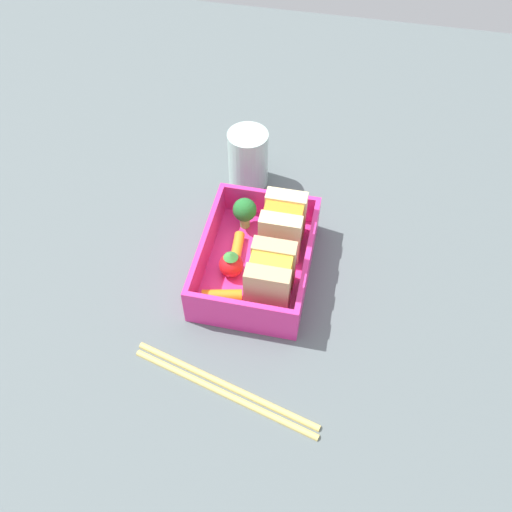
{
  "coord_description": "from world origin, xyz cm",
  "views": [
    {
      "loc": [
        39.64,
        8.29,
        53.15
      ],
      "look_at": [
        0.0,
        0.0,
        2.7
      ],
      "focal_mm": 40.0,
      "sensor_mm": 36.0,
      "label": 1
    }
  ],
  "objects_px": {
    "sandwich_center_left": "(270,277)",
    "strawberry_far_left": "(231,264)",
    "sandwich_left": "(283,225)",
    "carrot_stick_left": "(222,296)",
    "broccoli_floret": "(245,211)",
    "chopstick_pair": "(225,388)",
    "carrot_stick_far_left": "(238,246)",
    "drinking_glass": "(248,159)"
  },
  "relations": [
    {
      "from": "chopstick_pair",
      "to": "sandwich_left",
      "type": "bearing_deg",
      "value": 173.13
    },
    {
      "from": "broccoli_floret",
      "to": "drinking_glass",
      "type": "bearing_deg",
      "value": -170.27
    },
    {
      "from": "sandwich_left",
      "to": "chopstick_pair",
      "type": "distance_m",
      "value": 0.2
    },
    {
      "from": "sandwich_left",
      "to": "drinking_glass",
      "type": "xyz_separation_m",
      "value": [
        -0.11,
        -0.06,
        -0.0
      ]
    },
    {
      "from": "broccoli_floret",
      "to": "carrot_stick_left",
      "type": "distance_m",
      "value": 0.11
    },
    {
      "from": "sandwich_left",
      "to": "broccoli_floret",
      "type": "bearing_deg",
      "value": -110.49
    },
    {
      "from": "chopstick_pair",
      "to": "drinking_glass",
      "type": "distance_m",
      "value": 0.3
    },
    {
      "from": "broccoli_floret",
      "to": "sandwich_center_left",
      "type": "bearing_deg",
      "value": 27.72
    },
    {
      "from": "chopstick_pair",
      "to": "drinking_glass",
      "type": "bearing_deg",
      "value": -172.11
    },
    {
      "from": "chopstick_pair",
      "to": "drinking_glass",
      "type": "xyz_separation_m",
      "value": [
        -0.3,
        -0.04,
        0.04
      ]
    },
    {
      "from": "sandwich_center_left",
      "to": "drinking_glass",
      "type": "distance_m",
      "value": 0.19
    },
    {
      "from": "strawberry_far_left",
      "to": "chopstick_pair",
      "type": "bearing_deg",
      "value": 10.57
    },
    {
      "from": "broccoli_floret",
      "to": "carrot_stick_far_left",
      "type": "xyz_separation_m",
      "value": [
        0.04,
        -0.0,
        -0.02
      ]
    },
    {
      "from": "carrot_stick_left",
      "to": "broccoli_floret",
      "type": "bearing_deg",
      "value": 179.67
    },
    {
      "from": "chopstick_pair",
      "to": "drinking_glass",
      "type": "height_order",
      "value": "drinking_glass"
    },
    {
      "from": "sandwich_center_left",
      "to": "broccoli_floret",
      "type": "distance_m",
      "value": 0.11
    },
    {
      "from": "strawberry_far_left",
      "to": "drinking_glass",
      "type": "bearing_deg",
      "value": -174.38
    },
    {
      "from": "sandwich_left",
      "to": "carrot_stick_far_left",
      "type": "height_order",
      "value": "sandwich_left"
    },
    {
      "from": "carrot_stick_far_left",
      "to": "drinking_glass",
      "type": "bearing_deg",
      "value": -173.27
    },
    {
      "from": "sandwich_center_left",
      "to": "chopstick_pair",
      "type": "height_order",
      "value": "sandwich_center_left"
    },
    {
      "from": "broccoli_floret",
      "to": "strawberry_far_left",
      "type": "bearing_deg",
      "value": 0.52
    },
    {
      "from": "strawberry_far_left",
      "to": "chopstick_pair",
      "type": "height_order",
      "value": "strawberry_far_left"
    },
    {
      "from": "carrot_stick_far_left",
      "to": "carrot_stick_left",
      "type": "relative_size",
      "value": 0.84
    },
    {
      "from": "sandwich_center_left",
      "to": "carrot_stick_left",
      "type": "relative_size",
      "value": 1.43
    },
    {
      "from": "strawberry_far_left",
      "to": "drinking_glass",
      "type": "xyz_separation_m",
      "value": [
        -0.16,
        -0.02,
        0.01
      ]
    },
    {
      "from": "carrot_stick_left",
      "to": "chopstick_pair",
      "type": "bearing_deg",
      "value": 15.39
    },
    {
      "from": "carrot_stick_left",
      "to": "chopstick_pair",
      "type": "height_order",
      "value": "carrot_stick_left"
    },
    {
      "from": "sandwich_center_left",
      "to": "strawberry_far_left",
      "type": "bearing_deg",
      "value": -112.46
    },
    {
      "from": "sandwich_left",
      "to": "strawberry_far_left",
      "type": "height_order",
      "value": "sandwich_left"
    },
    {
      "from": "sandwich_left",
      "to": "chopstick_pair",
      "type": "height_order",
      "value": "sandwich_left"
    },
    {
      "from": "strawberry_far_left",
      "to": "drinking_glass",
      "type": "distance_m",
      "value": 0.16
    },
    {
      "from": "sandwich_center_left",
      "to": "carrot_stick_left",
      "type": "distance_m",
      "value": 0.06
    },
    {
      "from": "carrot_stick_left",
      "to": "drinking_glass",
      "type": "xyz_separation_m",
      "value": [
        -0.2,
        -0.01,
        0.02
      ]
    },
    {
      "from": "sandwich_center_left",
      "to": "chopstick_pair",
      "type": "distance_m",
      "value": 0.13
    },
    {
      "from": "broccoli_floret",
      "to": "carrot_stick_far_left",
      "type": "distance_m",
      "value": 0.04
    },
    {
      "from": "sandwich_left",
      "to": "broccoli_floret",
      "type": "relative_size",
      "value": 1.49
    },
    {
      "from": "strawberry_far_left",
      "to": "sandwich_left",
      "type": "bearing_deg",
      "value": 138.67
    },
    {
      "from": "sandwich_center_left",
      "to": "chopstick_pair",
      "type": "xyz_separation_m",
      "value": [
        0.12,
        -0.02,
        -0.04
      ]
    },
    {
      "from": "sandwich_left",
      "to": "chopstick_pair",
      "type": "xyz_separation_m",
      "value": [
        0.19,
        -0.02,
        -0.04
      ]
    },
    {
      "from": "broccoli_floret",
      "to": "drinking_glass",
      "type": "distance_m",
      "value": 0.09
    },
    {
      "from": "sandwich_center_left",
      "to": "carrot_stick_far_left",
      "type": "xyz_separation_m",
      "value": [
        -0.05,
        -0.05,
        -0.03
      ]
    },
    {
      "from": "carrot_stick_far_left",
      "to": "drinking_glass",
      "type": "relative_size",
      "value": 0.47
    }
  ]
}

